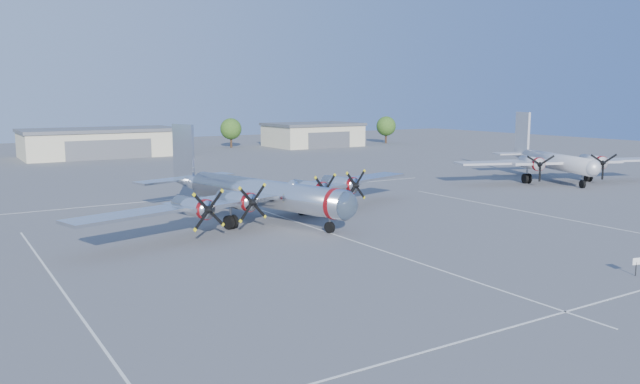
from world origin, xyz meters
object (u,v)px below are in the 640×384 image
hangar_east (313,134)px  info_placard (636,263)px  tree_east (231,129)px  hangar_center (100,142)px  twin_engine_east (552,181)px  main_bomber_b29 (257,219)px  tree_far_east (386,126)px

hangar_east → info_placard: size_ratio=17.39×
tree_east → info_placard: size_ratio=5.61×
hangar_center → twin_engine_east: size_ratio=0.99×
tree_east → info_placard: tree_east is taller
twin_engine_east → main_bomber_b29: bearing=-156.8°
twin_engine_east → info_placard: twin_engine_east is taller
hangar_east → twin_engine_east: hangar_east is taller
info_placard → twin_engine_east: bearing=57.2°
hangar_east → tree_far_east: 20.15m
hangar_center → hangar_east: (48.00, 0.00, 0.00)m
tree_east → info_placard: bearing=-100.7°
main_bomber_b29 → twin_engine_east: bearing=-12.6°
tree_far_east → twin_engine_east: size_ratio=0.23×
tree_east → twin_engine_east: tree_east is taller
hangar_center → tree_east: bearing=11.4°
hangar_east → main_bomber_b29: hangar_east is taller
hangar_center → info_placard: hangar_center is taller
hangar_east → info_placard: 109.01m
hangar_east → tree_east: bearing=161.5°
hangar_center → main_bomber_b29: size_ratio=0.74×
hangar_center → twin_engine_east: bearing=-58.1°
tree_east → main_bomber_b29: 84.83m
hangar_center → main_bomber_b29: bearing=-92.0°
tree_far_east → info_placard: (-58.36, -100.06, -3.39)m
tree_far_east → main_bomber_b29: size_ratio=0.17×
main_bomber_b29 → hangar_east: bearing=39.3°
tree_east → tree_far_east: size_ratio=1.00×
tree_east → main_bomber_b29: bearing=-112.5°
tree_east → twin_engine_east: bearing=-80.0°
hangar_center → tree_east: 30.64m
hangar_center → twin_engine_east: 82.18m
twin_engine_east → hangar_center: bearing=142.0°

